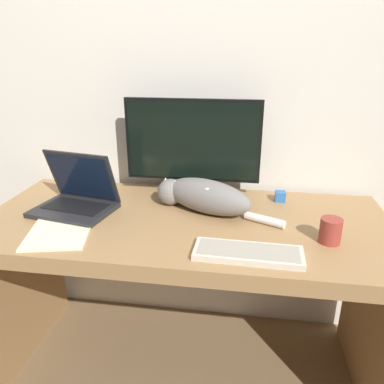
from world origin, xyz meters
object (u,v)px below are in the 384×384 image
laptop (76,199)px  external_keyboard (248,253)px  monitor (192,146)px  coffee_mug (331,231)px  cat (203,195)px

laptop → external_keyboard: size_ratio=0.97×
laptop → external_keyboard: bearing=-9.4°
monitor → external_keyboard: size_ratio=1.67×
monitor → coffee_mug: size_ratio=6.71×
external_keyboard → coffee_mug: size_ratio=4.01×
coffee_mug → laptop: bearing=172.5°
monitor → laptop: 0.54m
monitor → cat: (0.07, -0.17, -0.16)m
laptop → coffee_mug: (0.98, -0.13, -0.00)m
cat → monitor: bearing=136.6°
monitor → laptop: bearing=-151.4°
laptop → coffee_mug: size_ratio=3.90×
laptop → external_keyboard: 0.75m
coffee_mug → monitor: bearing=145.1°
cat → coffee_mug: cat is taller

